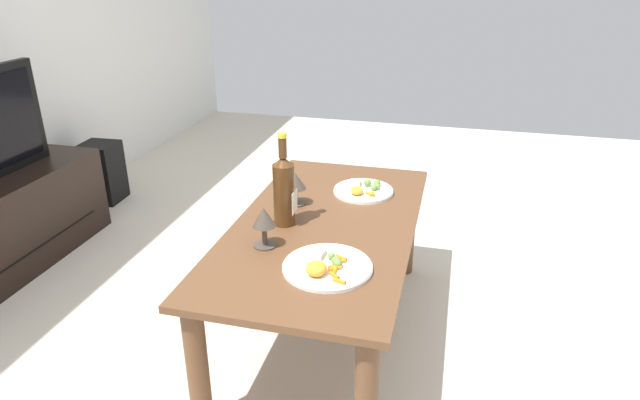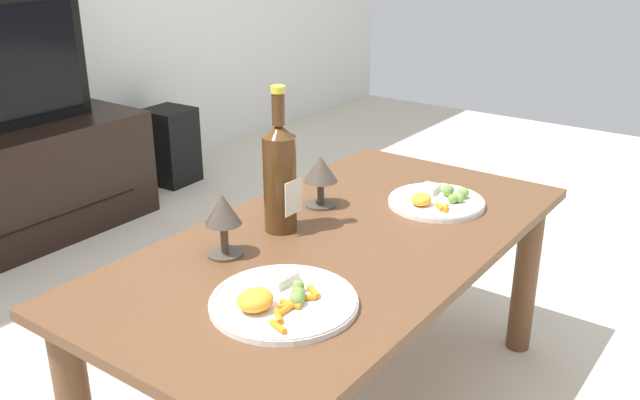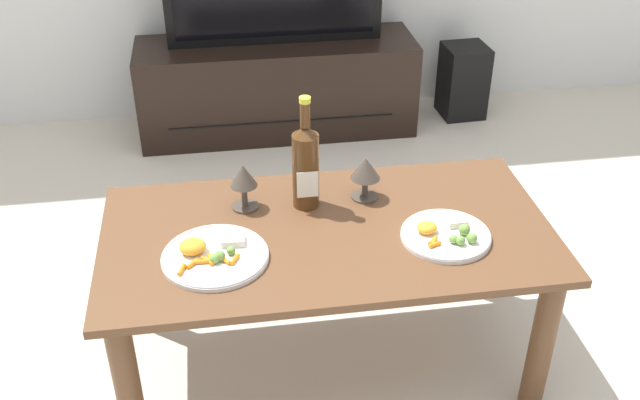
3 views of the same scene
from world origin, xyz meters
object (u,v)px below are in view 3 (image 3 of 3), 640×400
(wine_bottle, at_px, (306,163))
(goblet_right, at_px, (366,171))
(dinner_plate_right, at_px, (446,234))
(dinner_plate_left, at_px, (214,255))
(floor_speaker, at_px, (463,81))
(dining_table, at_px, (327,256))
(goblet_left, at_px, (243,179))
(tv_stand, at_px, (277,87))

(wine_bottle, relative_size, goblet_right, 2.59)
(wine_bottle, bearing_deg, dinner_plate_right, -32.54)
(wine_bottle, bearing_deg, dinner_plate_left, -140.88)
(floor_speaker, xyz_separation_m, dinner_plate_right, (-0.66, -1.77, 0.33))
(dinner_plate_right, bearing_deg, dinner_plate_left, 179.80)
(dining_table, xyz_separation_m, dinner_plate_right, (0.32, -0.09, 0.10))
(floor_speaker, bearing_deg, goblet_left, -131.42)
(dining_table, xyz_separation_m, goblet_right, (0.14, 0.16, 0.18))
(dining_table, xyz_separation_m, dinner_plate_left, (-0.33, -0.09, 0.10))
(dinner_plate_left, bearing_deg, tv_stand, 78.86)
(wine_bottle, distance_m, goblet_right, 0.19)
(tv_stand, bearing_deg, dining_table, -90.61)
(dining_table, height_order, floor_speaker, dining_table)
(floor_speaker, height_order, dinner_plate_right, dinner_plate_right)
(dining_table, distance_m, tv_stand, 1.66)
(goblet_right, height_order, dinner_plate_right, goblet_right)
(goblet_right, bearing_deg, dinner_plate_left, -152.41)
(dinner_plate_left, xyz_separation_m, dinner_plate_right, (0.65, -0.00, -0.00))
(tv_stand, distance_m, dinner_plate_right, 1.79)
(tv_stand, xyz_separation_m, floor_speaker, (0.97, 0.03, -0.04))
(floor_speaker, bearing_deg, dinner_plate_right, -113.52)
(goblet_left, distance_m, dinner_plate_right, 0.60)
(tv_stand, distance_m, goblet_right, 1.55)
(dining_table, bearing_deg, wine_bottle, 106.37)
(floor_speaker, bearing_deg, goblet_right, -121.98)
(goblet_right, bearing_deg, wine_bottle, -175.90)
(dining_table, relative_size, dinner_plate_right, 5.07)
(floor_speaker, bearing_deg, tv_stand, 178.54)
(dinner_plate_right, bearing_deg, wine_bottle, 147.46)
(floor_speaker, relative_size, dinner_plate_left, 1.29)
(goblet_left, relative_size, goblet_right, 1.06)
(wine_bottle, height_order, goblet_right, wine_bottle)
(dinner_plate_right, bearing_deg, floor_speaker, 69.50)
(tv_stand, height_order, dinner_plate_right, dinner_plate_right)
(wine_bottle, height_order, dinner_plate_right, wine_bottle)
(goblet_right, bearing_deg, goblet_left, 180.00)
(tv_stand, relative_size, dinner_plate_left, 4.62)
(goblet_left, height_order, dinner_plate_right, goblet_left)
(dining_table, distance_m, goblet_left, 0.33)
(tv_stand, xyz_separation_m, goblet_right, (0.12, -1.50, 0.37))
(wine_bottle, distance_m, goblet_left, 0.19)
(goblet_left, bearing_deg, floor_speaker, 51.60)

